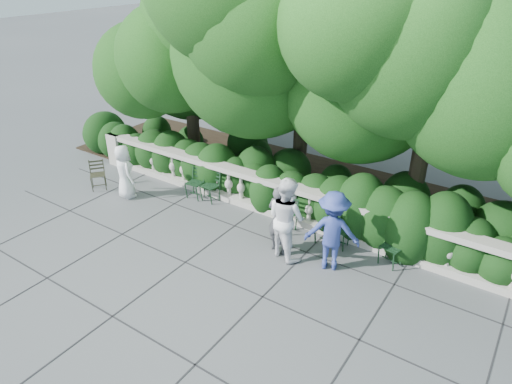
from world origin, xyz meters
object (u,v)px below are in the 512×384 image
Objects in this scene: chair_f at (385,267)px; person_casual_man at (286,218)px; chair_e at (335,249)px; chair_a at (193,200)px; chair_b at (207,203)px; person_businessman at (124,172)px; person_woman_grey at (279,220)px; chair_weathered at (100,191)px; chair_c at (283,233)px; chair_d at (321,247)px; person_older_blue at (332,231)px.

person_casual_man is at bearing -145.88° from chair_f.
chair_f is (1.17, -0.02, 0.00)m from chair_e.
chair_e is at bearing -4.46° from chair_a.
chair_b is 1.00× the size of chair_e.
chair_a is 5.39m from chair_f.
person_woman_grey is at bearing -158.64° from person_businessman.
chair_weathered is (-7.89, -1.09, 0.00)m from chair_f.
chair_f is at bearing 3.91° from chair_b.
chair_f and chair_weathered have the same top height.
chair_c is 1.00× the size of chair_e.
chair_a is at bearing -166.96° from chair_f.
chair_e is 5.95m from person_businessman.
chair_e is (0.30, 0.10, 0.00)m from chair_d.
chair_c is 0.47× the size of person_older_blue.
person_casual_man is at bearing -12.83° from person_older_blue.
person_businessman is 4.80m from person_woman_grey.
person_casual_man reaches higher than person_woman_grey.
person_older_blue is (0.17, -0.66, 0.89)m from chair_e.
person_casual_man is at bearing -55.20° from chair_c.
person_casual_man is at bearing -47.82° from chair_weathered.
person_older_blue is (-1.01, -0.64, 0.89)m from chair_f.
chair_e is 0.45× the size of person_casual_man.
chair_b is 3.80m from chair_e.
person_businessman reaches higher than chair_d.
chair_a is at bearing -132.52° from person_businessman.
chair_c is at bearing -41.78° from person_older_blue.
chair_a is at bearing 177.91° from chair_e.
person_woman_grey reaches higher than chair_e.
chair_a and chair_f have the same top height.
chair_c and chair_d have the same top height.
chair_a is at bearing -29.05° from person_older_blue.
chair_f is 0.45× the size of person_casual_man.
person_businessman reaches higher than chair_e.
chair_b is 1.00× the size of chair_c.
person_businessman is at bearing -160.16° from chair_f.
chair_f is at bearing -152.99° from person_businessman.
person_casual_man reaches higher than chair_d.
chair_f is (1.48, 0.08, 0.00)m from chair_d.
chair_c is at bearing -40.09° from chair_weathered.
person_older_blue reaches higher than chair_b.
chair_a and chair_d have the same top height.
chair_a is 0.45× the size of person_casual_man.
person_woman_grey is at bearing -11.83° from chair_b.
chair_f is 0.52× the size of person_woman_grey.
person_businessman reaches higher than chair_b.
chair_b is 0.57× the size of person_businessman.
chair_c is at bearing -165.05° from chair_d.
chair_weathered is at bearing -161.67° from chair_a.
person_casual_man is (5.00, 0.07, 0.19)m from person_businessman.
chair_b is at bearing -168.05° from chair_f.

